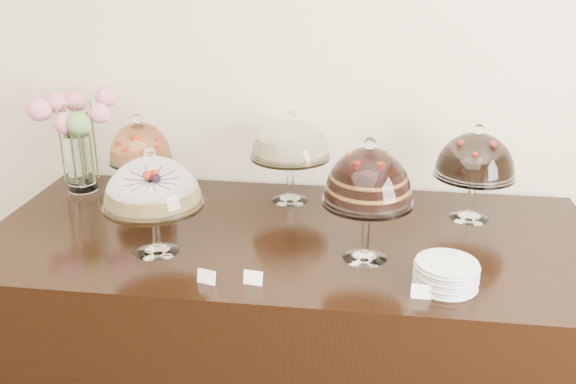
# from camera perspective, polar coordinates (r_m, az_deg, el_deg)

# --- Properties ---
(wall_back) EXTENTS (5.00, 0.04, 3.00)m
(wall_back) POSITION_cam_1_polar(r_m,az_deg,el_deg) (2.73, -4.23, 13.17)
(wall_back) COLOR beige
(wall_back) RESTS_ON ground
(display_counter) EXTENTS (2.20, 1.00, 0.90)m
(display_counter) POSITION_cam_1_polar(r_m,az_deg,el_deg) (2.55, 0.16, -12.88)
(display_counter) COLOR black
(display_counter) RESTS_ON ground
(cake_stand_sugar_sponge) EXTENTS (0.33, 0.33, 0.37)m
(cake_stand_sugar_sponge) POSITION_cam_1_polar(r_m,az_deg,el_deg) (2.15, -11.97, 0.43)
(cake_stand_sugar_sponge) COLOR white
(cake_stand_sugar_sponge) RESTS_ON display_counter
(cake_stand_choco_layer) EXTENTS (0.29, 0.29, 0.42)m
(cake_stand_choco_layer) POSITION_cam_1_polar(r_m,az_deg,el_deg) (2.06, 7.16, 1.02)
(cake_stand_choco_layer) COLOR white
(cake_stand_choco_layer) RESTS_ON display_counter
(cake_stand_cheesecake) EXTENTS (0.32, 0.32, 0.37)m
(cake_stand_cheesecake) POSITION_cam_1_polar(r_m,az_deg,el_deg) (2.54, 0.20, 4.45)
(cake_stand_cheesecake) COLOR white
(cake_stand_cheesecake) RESTS_ON display_counter
(cake_stand_dark_choco) EXTENTS (0.30, 0.30, 0.37)m
(cake_stand_dark_choco) POSITION_cam_1_polar(r_m,az_deg,el_deg) (2.47, 16.34, 2.83)
(cake_stand_dark_choco) COLOR white
(cake_stand_dark_choco) RESTS_ON display_counter
(cake_stand_fruit_tart) EXTENTS (0.26, 0.26, 0.35)m
(cake_stand_fruit_tart) POSITION_cam_1_polar(r_m,az_deg,el_deg) (2.67, -13.03, 3.99)
(cake_stand_fruit_tart) COLOR white
(cake_stand_fruit_tart) RESTS_ON display_counter
(flower_vase) EXTENTS (0.33, 0.26, 0.43)m
(flower_vase) POSITION_cam_1_polar(r_m,az_deg,el_deg) (2.80, -18.42, 5.24)
(flower_vase) COLOR white
(flower_vase) RESTS_ON display_counter
(plate_stack) EXTENTS (0.19, 0.19, 0.08)m
(plate_stack) POSITION_cam_1_polar(r_m,az_deg,el_deg) (2.02, 13.87, -7.11)
(plate_stack) COLOR silver
(plate_stack) RESTS_ON display_counter
(price_card_left) EXTENTS (0.06, 0.03, 0.04)m
(price_card_left) POSITION_cam_1_polar(r_m,az_deg,el_deg) (2.01, -7.27, -7.49)
(price_card_left) COLOR white
(price_card_left) RESTS_ON display_counter
(price_card_right) EXTENTS (0.06, 0.02, 0.04)m
(price_card_right) POSITION_cam_1_polar(r_m,az_deg,el_deg) (1.96, 11.77, -8.65)
(price_card_right) COLOR white
(price_card_right) RESTS_ON display_counter
(price_card_extra) EXTENTS (0.06, 0.02, 0.04)m
(price_card_extra) POSITION_cam_1_polar(r_m,az_deg,el_deg) (1.99, -3.13, -7.63)
(price_card_extra) COLOR white
(price_card_extra) RESTS_ON display_counter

